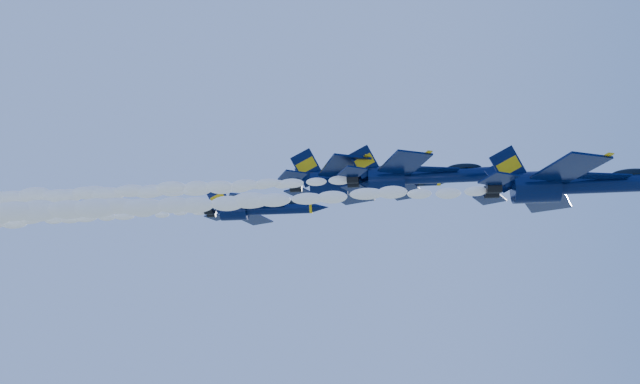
# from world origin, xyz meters

# --- Properties ---
(jet_lead) EXTENTS (18.66, 15.31, 6.94)m
(jet_lead) POSITION_xyz_m (20.63, -11.35, 148.64)
(jet_lead) COLOR #061036
(smoke_trail_jet_lead) EXTENTS (52.05, 2.38, 2.14)m
(smoke_trail_jet_lead) POSITION_xyz_m (-13.37, -11.35, 148.16)
(smoke_trail_jet_lead) COLOR white
(jet_second) EXTENTS (17.60, 14.44, 6.54)m
(jet_second) POSITION_xyz_m (7.20, -4.29, 152.73)
(jet_second) COLOR #061036
(smoke_trail_jet_second) EXTENTS (52.05, 2.24, 2.02)m
(smoke_trail_jet_second) POSITION_xyz_m (-26.35, -4.29, 152.26)
(smoke_trail_jet_second) COLOR white
(jet_third) EXTENTS (19.87, 16.30, 7.38)m
(jet_third) POSITION_xyz_m (1.11, 1.09, 154.54)
(jet_third) COLOR #061036
(smoke_trail_jet_third) EXTENTS (52.05, 2.53, 2.28)m
(smoke_trail_jet_third) POSITION_xyz_m (-33.41, 1.09, 154.05)
(smoke_trail_jet_third) COLOR white
(jet_fourth) EXTENTS (16.17, 13.26, 6.01)m
(jet_fourth) POSITION_xyz_m (-12.92, 9.91, 154.47)
(jet_fourth) COLOR #061036
(smoke_trail_jet_fourth) EXTENTS (52.05, 2.06, 1.85)m
(smoke_trail_jet_fourth) POSITION_xyz_m (-45.85, 9.91, 154.02)
(smoke_trail_jet_fourth) COLOR white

